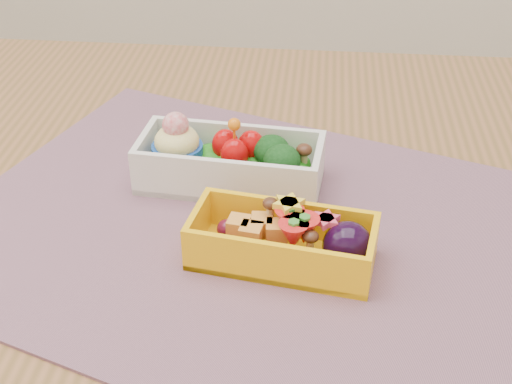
# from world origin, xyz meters

# --- Properties ---
(table) EXTENTS (1.20, 0.80, 0.75)m
(table) POSITION_xyz_m (0.00, 0.00, 0.65)
(table) COLOR brown
(table) RESTS_ON ground
(placemat) EXTENTS (0.64, 0.56, 0.00)m
(placemat) POSITION_xyz_m (-0.00, -0.04, 0.75)
(placemat) COLOR #865D66
(placemat) RESTS_ON table
(bento_white) EXTENTS (0.19, 0.09, 0.07)m
(bento_white) POSITION_xyz_m (-0.03, 0.04, 0.78)
(bento_white) COLOR silver
(bento_white) RESTS_ON placemat
(bento_yellow) EXTENTS (0.16, 0.09, 0.05)m
(bento_yellow) POSITION_xyz_m (0.03, -0.08, 0.78)
(bento_yellow) COLOR #FEB90D
(bento_yellow) RESTS_ON placemat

